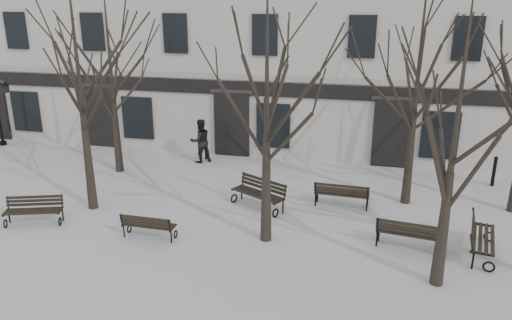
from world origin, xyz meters
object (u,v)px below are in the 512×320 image
(bench_5, at_px, (480,237))
(bench_0, at_px, (34,209))
(tree_1, at_px, (267,76))
(bench_3, at_px, (259,193))
(bench_1, at_px, (148,225))
(bench_4, at_px, (342,194))
(lamp_post, at_px, (1,109))
(tree_0, at_px, (76,53))
(tree_2, at_px, (458,111))
(bench_2, at_px, (411,233))

(bench_5, bearing_deg, bench_0, 105.56)
(tree_1, xyz_separation_m, bench_3, (-0.73, 2.30, -4.37))
(bench_1, bearing_deg, bench_4, -145.41)
(lamp_post, bearing_deg, bench_3, -18.25)
(bench_0, bearing_deg, tree_0, 34.69)
(tree_1, bearing_deg, bench_0, -175.51)
(bench_1, bearing_deg, tree_0, -29.78)
(bench_1, xyz_separation_m, lamp_post, (-10.96, 7.54, 1.36))
(tree_2, distance_m, bench_2, 4.35)
(bench_5, distance_m, lamp_post, 21.46)
(tree_1, distance_m, bench_2, 6.06)
(bench_4, relative_size, lamp_post, 0.60)
(bench_1, distance_m, bench_2, 7.69)
(tree_2, bearing_deg, tree_1, 163.86)
(bench_4, xyz_separation_m, lamp_post, (-16.45, 3.87, 1.30))
(tree_0, xyz_separation_m, lamp_post, (-8.10, 5.85, -3.47))
(bench_5, bearing_deg, bench_4, 69.68)
(tree_0, height_order, tree_1, tree_0)
(tree_2, relative_size, bench_4, 3.82)
(bench_0, distance_m, lamp_post, 10.23)
(tree_0, distance_m, lamp_post, 10.58)
(bench_2, height_order, lamp_post, lamp_post)
(bench_1, bearing_deg, bench_5, -171.81)
(tree_0, distance_m, bench_0, 5.17)
(bench_4, relative_size, bench_5, 0.90)
(bench_3, distance_m, bench_5, 7.02)
(bench_0, relative_size, lamp_post, 0.60)
(bench_1, bearing_deg, tree_2, 176.35)
(bench_3, xyz_separation_m, lamp_post, (-13.68, 4.51, 1.26))
(tree_0, xyz_separation_m, bench_4, (8.35, 1.98, -4.77))
(lamp_post, bearing_deg, tree_1, -25.31)
(tree_0, relative_size, bench_2, 4.23)
(tree_1, distance_m, bench_4, 5.68)
(tree_1, relative_size, bench_2, 3.94)
(tree_2, relative_size, bench_5, 3.43)
(bench_2, xyz_separation_m, bench_5, (1.89, 0.19, 0.02))
(bench_1, bearing_deg, bench_0, -1.26)
(tree_1, height_order, lamp_post, tree_1)
(tree_0, distance_m, bench_3, 7.44)
(bench_0, height_order, lamp_post, lamp_post)
(bench_1, distance_m, bench_3, 4.08)
(bench_0, xyz_separation_m, bench_2, (11.64, 0.90, 0.04))
(tree_2, xyz_separation_m, bench_4, (-2.70, 4.31, -3.99))
(bench_3, distance_m, bench_4, 2.84)
(bench_5, bearing_deg, lamp_post, 83.82)
(bench_5, bearing_deg, tree_1, 105.69)
(tree_0, xyz_separation_m, bench_0, (-1.16, -1.54, -4.79))
(bench_3, bearing_deg, bench_5, 13.33)
(bench_0, bearing_deg, tree_1, -14.01)
(bench_0, xyz_separation_m, bench_3, (6.74, 2.89, 0.06))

